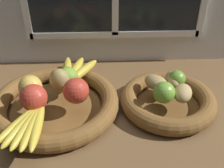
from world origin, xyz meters
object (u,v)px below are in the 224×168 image
object	(u,v)px
fruit_bowl_left	(56,103)
apple_green_back	(68,77)
potato_back	(173,80)
lime_far	(177,79)
banana_bunch_front	(29,124)
apple_red_right	(76,91)
apple_golden_left	(30,87)
pear_brown	(60,80)
potato_small	(183,93)
lime_near	(164,93)
banana_bunch_back	(75,71)
potato_oblong	(156,83)
apple_red_front	(34,98)
fruit_bowl_right	(168,101)

from	to	relation	value
fruit_bowl_left	apple_green_back	distance (cm)	9.01
potato_back	lime_far	world-z (taller)	lime_far
banana_bunch_front	apple_red_right	bearing A→B (deg)	42.74
banana_bunch_front	apple_golden_left	bearing A→B (deg)	98.18
banana_bunch_front	apple_green_back	bearing A→B (deg)	65.77
pear_brown	potato_small	bearing A→B (deg)	-9.50
lime_near	lime_far	xyz separation A→B (cm)	(5.59, 7.73, -0.46)
banana_bunch_back	potato_oblong	size ratio (longest dim) A/B	2.28
apple_red_front	potato_oblong	xyz separation A→B (cm)	(35.93, 8.35, -1.64)
apple_golden_left	potato_back	bearing A→B (deg)	5.36
fruit_bowl_left	banana_bunch_back	size ratio (longest dim) A/B	2.12
pear_brown	fruit_bowl_left	bearing A→B (deg)	-118.82
apple_golden_left	banana_bunch_front	size ratio (longest dim) A/B	0.36
pear_brown	apple_red_front	bearing A→B (deg)	-126.20
potato_small	fruit_bowl_left	bearing A→B (deg)	175.21
apple_golden_left	potato_small	bearing A→B (deg)	-4.44
apple_golden_left	potato_small	xyz separation A→B (cm)	(44.84, -3.48, -1.13)
apple_red_front	potato_back	bearing A→B (deg)	13.47
banana_bunch_back	potato_oblong	xyz separation A→B (cm)	(25.99, -9.17, 0.72)
fruit_bowl_left	apple_golden_left	distance (cm)	9.22
banana_bunch_back	potato_oblong	bearing A→B (deg)	-19.44
apple_green_back	apple_golden_left	xyz separation A→B (cm)	(-10.53, -5.10, 0.17)
apple_red_front	apple_golden_left	distance (cm)	6.23
banana_bunch_back	lime_far	distance (cm)	33.61
banana_bunch_front	potato_back	bearing A→B (deg)	23.34
apple_red_right	banana_bunch_back	xyz separation A→B (cm)	(-1.63, 14.74, -2.35)
banana_bunch_back	apple_green_back	bearing A→B (deg)	-103.06
fruit_bowl_left	pear_brown	bearing A→B (deg)	61.18
apple_green_back	apple_red_front	xyz separation A→B (cm)	(-8.41, -10.95, 0.50)
banana_bunch_front	lime_far	distance (cm)	46.11
lime_far	apple_red_front	bearing A→B (deg)	-167.51
potato_small	potato_back	bearing A→B (deg)	98.97
apple_green_back	pear_brown	size ratio (longest dim) A/B	0.87
apple_golden_left	lime_near	distance (cm)	39.29
apple_red_front	apple_red_right	size ratio (longest dim) A/B	1.00
apple_red_front	banana_bunch_front	xyz separation A→B (cm)	(-0.13, -8.03, -2.50)
fruit_bowl_left	apple_red_front	xyz separation A→B (cm)	(-4.60, -5.56, 6.64)
potato_small	lime_near	world-z (taller)	lime_near
apple_red_front	banana_bunch_back	bearing A→B (deg)	60.46
apple_green_back	potato_back	size ratio (longest dim) A/B	0.85
apple_green_back	apple_golden_left	size ratio (longest dim) A/B	0.95
fruit_bowl_left	potato_oblong	distance (cm)	31.85
apple_red_right	lime_near	bearing A→B (deg)	-2.47
apple_red_right	potato_oblong	xyz separation A→B (cm)	(24.36, 5.56, -1.63)
apple_red_front	apple_golden_left	bearing A→B (deg)	110.00
fruit_bowl_right	apple_red_right	xyz separation A→B (cm)	(-27.95, -2.77, 6.61)
apple_green_back	apple_red_right	world-z (taller)	apple_red_right
potato_back	apple_green_back	bearing A→B (deg)	178.27
banana_bunch_front	lime_near	distance (cm)	38.37
apple_green_back	apple_red_front	distance (cm)	13.81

